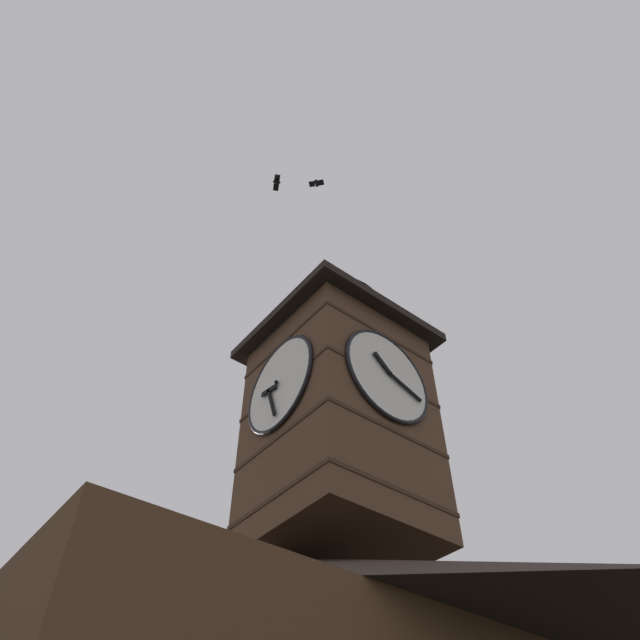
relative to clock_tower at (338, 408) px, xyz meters
The scene contains 3 objects.
clock_tower is the anchor object (origin of this frame).
flying_bird_high 7.66m from the clock_tower, ahead, with size 0.43×0.58×0.14m.
flying_bird_low 9.02m from the clock_tower, 16.78° to the left, with size 0.49×0.52×0.16m.
Camera 1 is at (7.34, 8.43, 1.68)m, focal length 34.03 mm.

